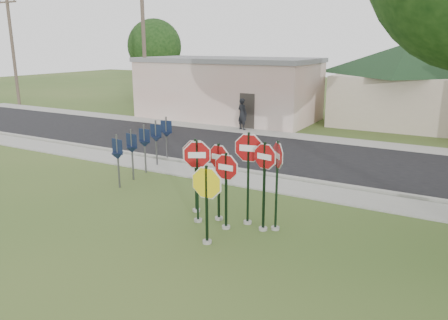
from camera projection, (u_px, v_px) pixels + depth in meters
The scene contains 20 objects.
ground at pixel (198, 243), 11.57m from camera, with size 120.00×120.00×0.00m, color #35541F.
sidewalk_near at pixel (278, 185), 16.19m from camera, with size 60.00×1.60×0.06m, color gray.
road at pixel (315, 159), 19.99m from camera, with size 60.00×7.00×0.04m, color black.
sidewalk_far at pixel (340, 141), 23.61m from camera, with size 60.00×1.60×0.06m, color gray.
curb at pixel (288, 177), 17.03m from camera, with size 60.00×0.20×0.14m, color gray.
stop_sign_center at pixel (226, 181), 12.14m from camera, with size 1.01×0.24×2.33m.
stop_sign_yellow at pixel (207, 195), 11.22m from camera, with size 1.17×0.24×2.26m.
stop_sign_left at pixel (197, 169), 12.57m from camera, with size 0.96×0.55×2.60m.
stop_sign_right at pixel (264, 175), 11.97m from camera, with size 0.98×0.24×2.65m.
stop_sign_back_right at pixel (248, 164), 12.37m from camera, with size 1.11×0.24×2.85m.
stop_sign_back_left at pixel (219, 172), 12.75m from camera, with size 0.98×0.24×2.44m.
stop_sign_far_right at pixel (277, 174), 12.00m from camera, with size 0.68×0.75×2.68m.
stop_sign_far_left at pixel (196, 165), 13.37m from camera, with size 0.97×0.54×2.45m.
route_sign_row at pixel (145, 143), 17.60m from camera, with size 1.43×4.63×2.00m.
building_stucco at pixel (228, 88), 30.43m from camera, with size 12.20×6.20×4.20m.
building_house at pixel (407, 67), 28.21m from camera, with size 11.60×11.60×6.20m.
utility_pole_near at pixel (144, 46), 29.72m from camera, with size 2.20×0.26×9.50m.
utility_pole_far at pixel (13, 49), 36.41m from camera, with size 2.20×0.26×9.00m.
bg_tree_left at pixel (155, 46), 39.99m from camera, with size 4.90×4.90×7.35m.
pedestrian at pixel (242, 114), 26.36m from camera, with size 0.70×0.46×1.91m, color black.
Camera 1 is at (5.81, -8.90, 5.12)m, focal length 35.00 mm.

